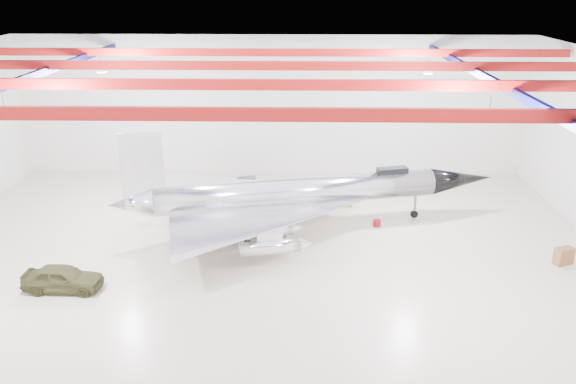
{
  "coord_description": "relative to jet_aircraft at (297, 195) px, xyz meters",
  "views": [
    {
      "loc": [
        2.36,
        -28.7,
        14.94
      ],
      "look_at": [
        1.59,
        2.0,
        3.24
      ],
      "focal_mm": 35.0,
      "sensor_mm": 36.0,
      "label": 1
    }
  ],
  "objects": [
    {
      "name": "ceiling_structure",
      "position": [
        -2.12,
        -4.09,
        8.1
      ],
      "size": [
        39.5,
        29.5,
        1.08
      ],
      "color": "maroon",
      "rests_on": "ceiling"
    },
    {
      "name": "engine_drum",
      "position": [
        -0.86,
        -1.41,
        -2.02
      ],
      "size": [
        0.51,
        0.51,
        0.39
      ],
      "primitive_type": "cylinder",
      "rotation": [
        0.0,
        0.0,
        0.19
      ],
      "color": "#59595B",
      "rests_on": "floor"
    },
    {
      "name": "floor",
      "position": [
        -2.12,
        -4.09,
        -2.22
      ],
      "size": [
        40.0,
        40.0,
        0.0
      ],
      "primitive_type": "plane",
      "color": "beige",
      "rests_on": "ground"
    },
    {
      "name": "crate_ply",
      "position": [
        -7.57,
        -0.09,
        -2.02
      ],
      "size": [
        0.66,
        0.56,
        0.41
      ],
      "primitive_type": "cube",
      "rotation": [
        0.0,
        0.0,
        0.18
      ],
      "color": "olive",
      "rests_on": "floor"
    },
    {
      "name": "spares_box",
      "position": [
        0.69,
        3.5,
        -2.07
      ],
      "size": [
        0.43,
        0.43,
        0.31
      ],
      "primitive_type": "cylinder",
      "rotation": [
        0.0,
        0.0,
        -0.29
      ],
      "color": "#59595B",
      "rests_on": "floor"
    },
    {
      "name": "wall_back",
      "position": [
        -2.12,
        10.91,
        3.28
      ],
      "size": [
        40.0,
        0.0,
        40.0
      ],
      "primitive_type": "plane",
      "rotation": [
        1.57,
        0.0,
        0.0
      ],
      "color": "silver",
      "rests_on": "floor"
    },
    {
      "name": "parts_bin",
      "position": [
        3.5,
        3.66,
        -2.04
      ],
      "size": [
        0.62,
        0.55,
        0.36
      ],
      "primitive_type": "cube",
      "rotation": [
        0.0,
        0.0,
        0.32
      ],
      "color": "olive",
      "rests_on": "floor"
    },
    {
      "name": "oil_barrel",
      "position": [
        -0.89,
        2.09,
        -2.02
      ],
      "size": [
        0.71,
        0.65,
        0.41
      ],
      "primitive_type": "cube",
      "rotation": [
        0.0,
        0.0,
        0.38
      ],
      "color": "olive",
      "rests_on": "floor"
    },
    {
      "name": "crate_small",
      "position": [
        -8.89,
        4.73,
        -2.08
      ],
      "size": [
        0.49,
        0.45,
        0.28
      ],
      "primitive_type": "cube",
      "rotation": [
        0.0,
        0.0,
        0.39
      ],
      "color": "#59595B",
      "rests_on": "floor"
    },
    {
      "name": "jeep",
      "position": [
        -11.86,
        -7.98,
        -1.54
      ],
      "size": [
        4.03,
        1.7,
        1.36
      ],
      "primitive_type": "imported",
      "rotation": [
        0.0,
        0.0,
        1.55
      ],
      "color": "#3A3A1D",
      "rests_on": "floor"
    },
    {
      "name": "toolbox_red",
      "position": [
        -5.44,
        2.24,
        -2.08
      ],
      "size": [
        0.41,
        0.33,
        0.28
      ],
      "primitive_type": "cube",
      "rotation": [
        0.0,
        0.0,
        -0.03
      ],
      "color": "maroon",
      "rests_on": "floor"
    },
    {
      "name": "jet_aircraft",
      "position": [
        0.0,
        0.0,
        0.0
      ],
      "size": [
        24.53,
        17.01,
        6.77
      ],
      "rotation": [
        0.0,
        0.0,
        0.23
      ],
      "color": "silver",
      "rests_on": "floor"
    },
    {
      "name": "desk",
      "position": [
        14.92,
        -4.5,
        -1.73
      ],
      "size": [
        1.18,
        0.9,
        0.97
      ],
      "primitive_type": "cube",
      "rotation": [
        0.0,
        0.0,
        0.39
      ],
      "color": "brown",
      "rests_on": "floor"
    },
    {
      "name": "tool_chest",
      "position": [
        5.14,
        0.35,
        -2.0
      ],
      "size": [
        0.58,
        0.58,
        0.43
      ],
      "primitive_type": "cylinder",
      "rotation": [
        0.0,
        0.0,
        0.23
      ],
      "color": "maroon",
      "rests_on": "floor"
    },
    {
      "name": "ceiling",
      "position": [
        -2.12,
        -4.09,
        8.78
      ],
      "size": [
        40.0,
        40.0,
        0.0
      ],
      "primitive_type": "plane",
      "rotation": [
        3.14,
        0.0,
        0.0
      ],
      "color": "#0A0F38",
      "rests_on": "wall_back"
    }
  ]
}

